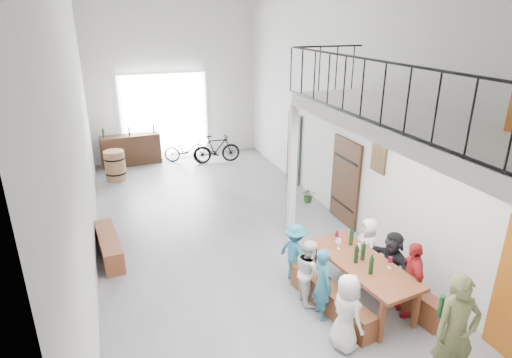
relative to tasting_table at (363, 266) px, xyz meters
name	(u,v)px	position (x,y,z in m)	size (l,w,h in m)	color
floor	(228,234)	(-1.41, 3.05, -0.71)	(12.00, 12.00, 0.00)	slate
room_walls	(224,70)	(-1.41, 3.05, 2.85)	(12.00, 12.00, 12.00)	silver
gateway_portal	(165,117)	(-1.81, 8.99, 0.69)	(2.80, 0.08, 2.80)	white
right_wall_decor	(391,174)	(1.29, 1.19, 1.04)	(0.07, 8.28, 5.07)	#8B4511
balcony	(412,130)	(0.57, -0.07, 2.26)	(1.52, 5.62, 4.00)	silver
tasting_table	(363,266)	(0.00, 0.00, 0.00)	(1.08, 2.12, 0.79)	brown
bench_inner	(330,299)	(-0.57, -0.01, -0.49)	(0.30, 1.85, 0.43)	brown
bench_wall	(392,286)	(0.59, -0.06, -0.47)	(0.26, 2.04, 0.47)	brown
tableware	(358,249)	(0.00, 0.16, 0.23)	(0.53, 1.12, 0.35)	black
side_bench	(109,246)	(-3.91, 3.00, -0.48)	(0.36, 1.64, 0.46)	brown
oak_barrel	(115,165)	(-3.56, 7.43, -0.27)	(0.60, 0.60, 0.88)	brown
serving_counter	(131,150)	(-3.00, 8.70, -0.22)	(1.85, 0.51, 0.97)	#392314
counter_bottles	(129,131)	(-3.00, 8.70, 0.41)	(1.61, 0.14, 0.28)	black
guest_left_a	(346,312)	(-0.78, -0.81, -0.11)	(0.59, 0.38, 1.20)	silver
guest_left_b	(323,283)	(-0.77, -0.08, -0.09)	(0.45, 0.29, 1.22)	#25647B
guest_left_c	(309,271)	(-0.79, 0.36, -0.13)	(0.56, 0.43, 1.15)	silver
guest_left_d	(295,252)	(-0.74, 1.00, -0.15)	(0.72, 0.41, 1.12)	#25647B
guest_right_a	(411,279)	(0.58, -0.49, -0.06)	(0.76, 0.32, 1.29)	#A51C20
guest_right_b	(391,263)	(0.62, 0.07, -0.12)	(1.09, 0.35, 1.18)	black
guest_right_c	(367,248)	(0.55, 0.68, -0.13)	(0.57, 0.37, 1.16)	silver
host_standing	(455,333)	(0.15, -1.85, 0.11)	(0.59, 0.39, 1.63)	brown
potted_plant	(309,195)	(1.04, 4.02, -0.51)	(0.35, 0.31, 0.39)	#194418
bicycle_near	(187,150)	(-1.27, 8.29, -0.31)	(0.53, 1.52, 0.80)	black
bicycle_far	(216,149)	(-0.37, 7.92, -0.24)	(0.44, 1.55, 0.93)	black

